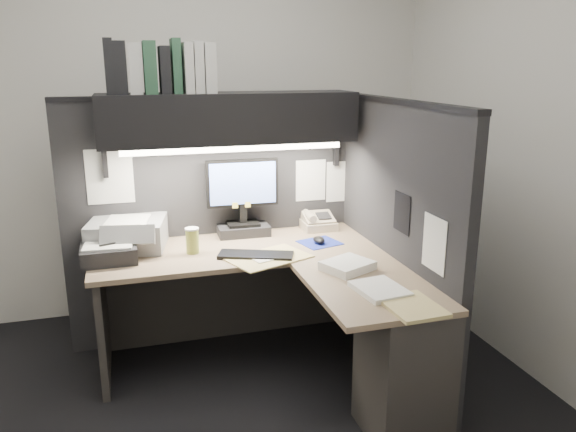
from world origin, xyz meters
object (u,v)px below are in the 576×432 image
object	(u,v)px
overhead_shelf	(229,118)
coffee_cup	(192,241)
keyboard	(256,255)
notebook_stack	(109,253)
printer	(128,234)
desk	(314,324)
monitor	(243,205)
telephone	(318,222)

from	to	relation	value
overhead_shelf	coffee_cup	distance (m)	0.78
keyboard	notebook_stack	xyz separation A→B (m)	(-0.82, 0.17, 0.04)
overhead_shelf	notebook_stack	size ratio (longest dim) A/B	5.05
overhead_shelf	keyboard	size ratio (longest dim) A/B	3.58
printer	coffee_cup	bearing A→B (deg)	-18.71
coffee_cup	keyboard	bearing A→B (deg)	-27.34
keyboard	coffee_cup	bearing A→B (deg)	174.26
overhead_shelf	keyboard	xyz separation A→B (m)	(0.06, -0.39, -0.76)
desk	printer	world-z (taller)	printer
coffee_cup	notebook_stack	xyz separation A→B (m)	(-0.47, -0.01, -0.03)
monitor	coffee_cup	xyz separation A→B (m)	(-0.37, -0.27, -0.13)
keyboard	telephone	world-z (taller)	telephone
desk	telephone	bearing A→B (deg)	69.75
coffee_cup	notebook_stack	distance (m)	0.47
telephone	printer	distance (m)	1.25
telephone	monitor	bearing A→B (deg)	-178.41
monitor	notebook_stack	size ratio (longest dim) A/B	1.63
overhead_shelf	monitor	xyz separation A→B (m)	(0.09, 0.07, -0.57)
keyboard	printer	distance (m)	0.81
keyboard	telephone	bearing A→B (deg)	61.55
keyboard	coffee_cup	world-z (taller)	coffee_cup
overhead_shelf	monitor	size ratio (longest dim) A/B	3.09
desk	monitor	bearing A→B (deg)	104.75
keyboard	telephone	xyz separation A→B (m)	(0.54, 0.45, 0.03)
printer	monitor	bearing A→B (deg)	16.20
desk	overhead_shelf	distance (m)	1.33
monitor	desk	bearing A→B (deg)	-73.80
overhead_shelf	monitor	bearing A→B (deg)	37.99
coffee_cup	monitor	bearing A→B (deg)	36.87
telephone	notebook_stack	size ratio (longest dim) A/B	0.75
monitor	keyboard	size ratio (longest dim) A/B	1.16
monitor	printer	size ratio (longest dim) A/B	1.14
desk	notebook_stack	xyz separation A→B (m)	(-1.06, 0.53, 0.33)
keyboard	desk	bearing A→B (deg)	-35.35
overhead_shelf	printer	size ratio (longest dim) A/B	3.52
coffee_cup	telephone	bearing A→B (deg)	17.32
keyboard	overhead_shelf	bearing A→B (deg)	120.75
telephone	notebook_stack	distance (m)	1.39
keyboard	coffee_cup	size ratio (longest dim) A/B	3.01
desk	printer	distance (m)	1.27
desk	monitor	distance (m)	0.98
monitor	keyboard	xyz separation A→B (m)	(-0.02, -0.45, -0.19)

